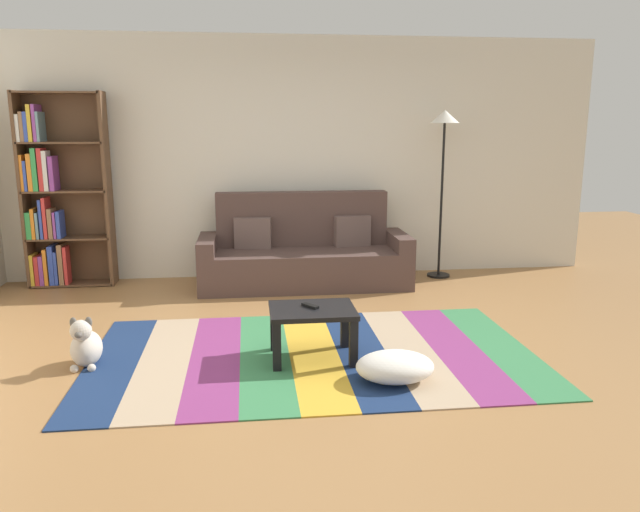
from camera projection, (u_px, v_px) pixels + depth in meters
name	position (u px, v px, depth m)	size (l,w,h in m)	color
ground_plane	(334.00, 349.00, 4.80)	(14.00, 14.00, 0.00)	#9E7042
back_wall	(303.00, 158.00, 6.99)	(6.80, 0.10, 2.70)	silver
rug	(314.00, 355.00, 4.67)	(3.37, 2.01, 0.01)	navy
couch	(304.00, 254.00, 6.69)	(2.26, 0.80, 1.00)	#4C3833
bookshelf	(56.00, 198.00, 6.52)	(0.90, 0.28, 2.07)	brown
coffee_table	(312.00, 318.00, 4.54)	(0.63, 0.49, 0.39)	black
pouf	(395.00, 367.00, 4.17)	(0.54, 0.41, 0.20)	white
dog	(85.00, 346.00, 4.43)	(0.22, 0.35, 0.40)	beige
standing_lamp	(444.00, 139.00, 6.78)	(0.32, 0.32, 1.89)	black
tv_remote	(310.00, 306.00, 4.54)	(0.04, 0.15, 0.02)	black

